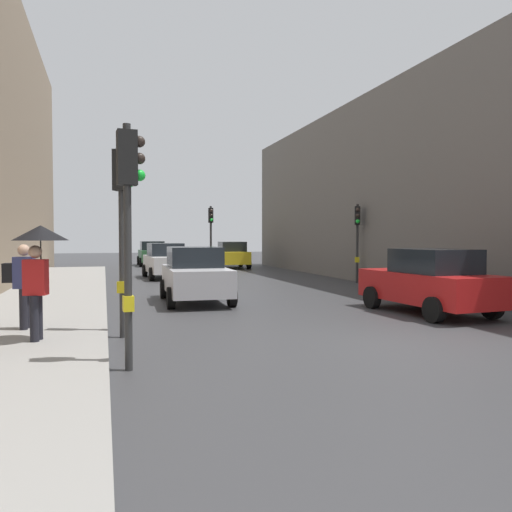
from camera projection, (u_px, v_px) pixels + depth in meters
name	position (u px, v px, depth m)	size (l,w,h in m)	color
ground_plane	(409.00, 344.00, 9.92)	(120.00, 120.00, 0.00)	#38383A
sidewalk_kerb	(40.00, 312.00, 13.59)	(3.41, 40.00, 0.16)	gray
building_facade_right	(501.00, 189.00, 23.19)	(12.00, 34.38, 8.51)	slate
traffic_light_far_median	(211.00, 227.00, 29.07)	(0.24, 0.43, 3.82)	#2D2D2D
traffic_light_near_right	(123.00, 205.00, 10.49)	(0.45, 0.34, 3.97)	#2D2D2D
traffic_light_mid_street	(357.00, 229.00, 23.05)	(0.34, 0.45, 3.56)	#2D2D2D
traffic_light_near_left	(129.00, 201.00, 7.90)	(0.44, 0.26, 3.82)	#2D2D2D
car_yellow_taxi	(232.00, 255.00, 34.06)	(2.21, 4.30, 1.76)	yellow
car_red_sedan	(430.00, 281.00, 13.87)	(2.22, 4.30, 1.76)	red
car_white_compact	(166.00, 261.00, 25.82)	(2.17, 4.28, 1.76)	silver
car_silver_hatchback	(195.00, 275.00, 16.33)	(2.14, 4.26, 1.76)	#BCBCC1
car_green_estate	(152.00, 253.00, 37.07)	(2.04, 4.21, 1.76)	#2D6038
pedestrian_with_umbrella	(39.00, 250.00, 9.44)	(1.00, 1.00, 2.14)	black
pedestrian_with_grey_backpack	(22.00, 281.00, 10.66)	(0.63, 0.36, 1.77)	black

